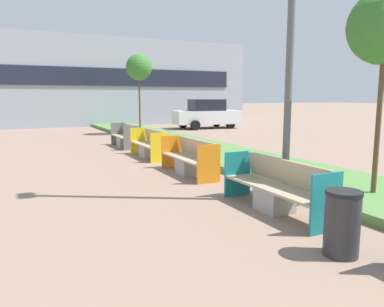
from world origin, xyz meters
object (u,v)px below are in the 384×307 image
at_px(bench_yellow_frame, 150,147).
at_px(parked_car_distant, 207,114).
at_px(sapling_tree_far, 139,68).
at_px(bench_teal_frame, 276,191).
at_px(bench_grey_frame, 125,138).
at_px(litter_bin, 342,223).
at_px(bench_orange_frame, 190,161).

xyz_separation_m(bench_yellow_frame, parked_car_distant, (7.26, 9.32, 0.54)).
height_order(bench_yellow_frame, sapling_tree_far, sapling_tree_far).
relative_size(bench_teal_frame, bench_yellow_frame, 1.17).
height_order(bench_teal_frame, bench_grey_frame, same).
distance_m(bench_teal_frame, bench_grey_frame, 9.61).
relative_size(bench_grey_frame, sapling_tree_far, 0.46).
bearing_deg(bench_grey_frame, litter_bin, -92.26).
bearing_deg(sapling_tree_far, bench_grey_frame, -115.34).
distance_m(bench_yellow_frame, parked_car_distant, 11.83).
xyz_separation_m(bench_teal_frame, bench_yellow_frame, (-0.00, 6.70, -0.01)).
height_order(bench_teal_frame, bench_yellow_frame, same).
xyz_separation_m(bench_grey_frame, sapling_tree_far, (2.17, 4.57, 3.19)).
distance_m(bench_grey_frame, litter_bin, 11.52).
xyz_separation_m(bench_grey_frame, parked_car_distant, (7.26, 6.41, 0.55)).
bearing_deg(parked_car_distant, bench_grey_frame, -130.44).
bearing_deg(bench_orange_frame, bench_grey_frame, 90.04).
height_order(bench_yellow_frame, parked_car_distant, parked_car_distant).
bearing_deg(parked_car_distant, sapling_tree_far, -152.03).
relative_size(sapling_tree_far, parked_car_distant, 0.97).
xyz_separation_m(bench_grey_frame, litter_bin, (-0.45, -11.51, 0.08)).
bearing_deg(litter_bin, bench_yellow_frame, 86.96).
height_order(bench_grey_frame, sapling_tree_far, sapling_tree_far).
bearing_deg(bench_yellow_frame, parked_car_distant, 52.10).
bearing_deg(litter_bin, bench_grey_frame, 87.74).
xyz_separation_m(litter_bin, parked_car_distant, (7.71, 17.92, 0.47)).
relative_size(bench_grey_frame, parked_car_distant, 0.44).
height_order(bench_orange_frame, litter_bin, bench_orange_frame).
distance_m(bench_orange_frame, parked_car_distant, 14.40).
relative_size(bench_teal_frame, litter_bin, 2.83).
bearing_deg(litter_bin, parked_car_distant, 66.71).
bearing_deg(sapling_tree_far, parked_car_distant, 19.86).
bearing_deg(bench_yellow_frame, bench_teal_frame, -89.96).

